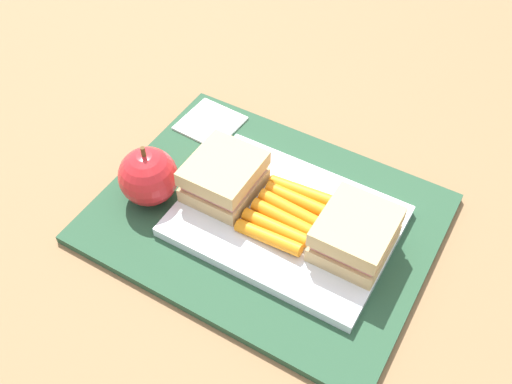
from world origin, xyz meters
The scene contains 8 objects.
ground_plane centered at (0.00, 0.00, 0.00)m, with size 2.40×2.40×0.00m, color olive.
lunchbag_mat centered at (0.00, 0.00, 0.01)m, with size 0.36×0.28×0.01m, color #284C33.
food_tray centered at (-0.03, 0.00, 0.02)m, with size 0.23×0.17×0.01m, color white.
sandwich_half_left centered at (-0.10, 0.00, 0.04)m, with size 0.07×0.08×0.04m.
sandwich_half_right centered at (0.05, 0.00, 0.04)m, with size 0.07×0.08×0.04m.
carrot_sticks_bundle centered at (-0.03, 0.00, 0.03)m, with size 0.08×0.09×0.02m.
apple centered at (0.13, 0.04, 0.04)m, with size 0.07×0.07×0.08m.
paper_napkin centered at (0.14, -0.09, 0.01)m, with size 0.07×0.07×0.00m, color white.
Camera 1 is at (-0.19, 0.35, 0.51)m, focal length 40.71 mm.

